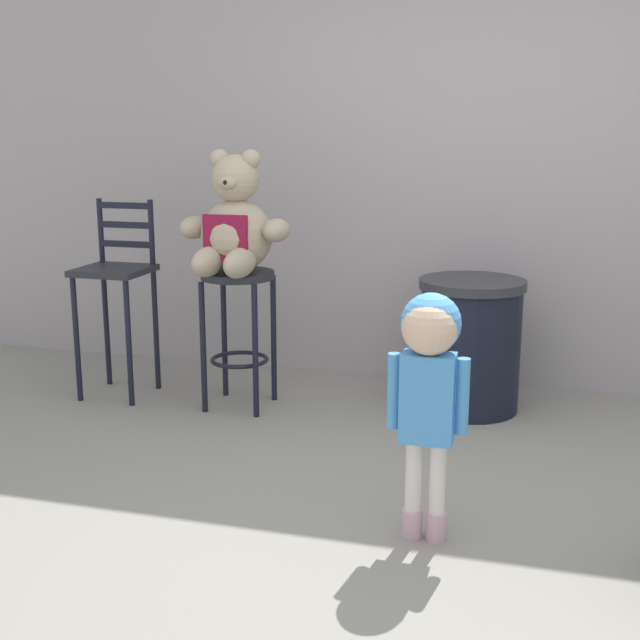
{
  "coord_description": "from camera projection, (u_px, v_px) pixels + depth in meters",
  "views": [
    {
      "loc": [
        0.45,
        -2.94,
        1.52
      ],
      "look_at": [
        -0.57,
        0.68,
        0.65
      ],
      "focal_mm": 46.41,
      "sensor_mm": 36.0,
      "label": 1
    }
  ],
  "objects": [
    {
      "name": "ground_plane",
      "position": [
        414.0,
        530.0,
        3.21
      ],
      "size": [
        24.0,
        24.0,
        0.0
      ],
      "primitive_type": "plane",
      "color": "gray"
    },
    {
      "name": "bar_stool_with_teddy",
      "position": [
        238.0,
        310.0,
        4.54
      ],
      "size": [
        0.4,
        0.4,
        0.77
      ],
      "color": "#22252A",
      "rests_on": "ground_plane"
    },
    {
      "name": "trash_bin",
      "position": [
        470.0,
        344.0,
        4.53
      ],
      "size": [
        0.58,
        0.58,
        0.73
      ],
      "color": "black",
      "rests_on": "ground_plane"
    },
    {
      "name": "child_walking",
      "position": [
        429.0,
        364.0,
        3.0
      ],
      "size": [
        0.3,
        0.24,
        0.95
      ],
      "rotation": [
        0.0,
        0.0,
        -2.73
      ],
      "color": "#C69BAA",
      "rests_on": "ground_plane"
    },
    {
      "name": "bar_chair_empty",
      "position": [
        117.0,
        283.0,
        4.74
      ],
      "size": [
        0.39,
        0.39,
        1.13
      ],
      "color": "#22252A",
      "rests_on": "ground_plane"
    },
    {
      "name": "teddy_bear",
      "position": [
        234.0,
        227.0,
        4.41
      ],
      "size": [
        0.61,
        0.55,
        0.65
      ],
      "color": "tan",
      "rests_on": "bar_stool_with_teddy"
    },
    {
      "name": "building_wall",
      "position": [
        482.0,
        110.0,
        4.86
      ],
      "size": [
        7.65,
        0.3,
        3.26
      ],
      "primitive_type": "cube",
      "color": "#A3999B",
      "rests_on": "ground_plane"
    }
  ]
}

